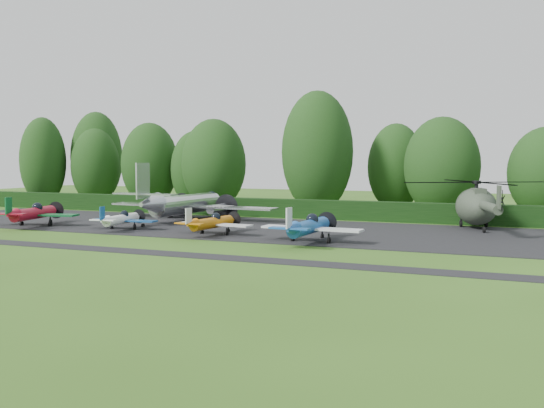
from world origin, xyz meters
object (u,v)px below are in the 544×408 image
at_px(transport_plane, 185,204).
at_px(light_plane_red, 34,213).
at_px(light_plane_blue, 309,227).
at_px(light_plane_white, 122,219).
at_px(light_plane_orange, 212,223).
at_px(helicopter, 476,203).

xyz_separation_m(transport_plane, light_plane_red, (-10.12, -10.55, -0.46)).
xyz_separation_m(transport_plane, light_plane_blue, (17.50, -11.40, -0.48)).
height_order(transport_plane, light_plane_red, transport_plane).
distance_m(light_plane_red, light_plane_blue, 27.63).
height_order(transport_plane, light_plane_blue, transport_plane).
distance_m(transport_plane, light_plane_white, 9.87).
height_order(light_plane_orange, helicopter, helicopter).
height_order(light_plane_red, light_plane_blue, light_plane_red).
distance_m(light_plane_red, light_plane_orange, 18.67).
relative_size(light_plane_orange, light_plane_blue, 0.85).
relative_size(transport_plane, light_plane_red, 2.32).
bearing_deg(transport_plane, light_plane_orange, -52.17).
distance_m(light_plane_orange, light_plane_blue, 9.06).
distance_m(light_plane_white, light_plane_blue, 18.28).
distance_m(light_plane_white, helicopter, 32.04).
relative_size(light_plane_red, light_plane_blue, 1.01).
bearing_deg(transport_plane, light_plane_red, -136.38).
xyz_separation_m(transport_plane, light_plane_orange, (8.54, -10.04, -0.67)).
bearing_deg(light_plane_white, light_plane_red, -169.91).
height_order(light_plane_red, light_plane_orange, light_plane_red).
relative_size(light_plane_orange, helicopter, 0.44).
bearing_deg(light_plane_white, transport_plane, 91.48).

